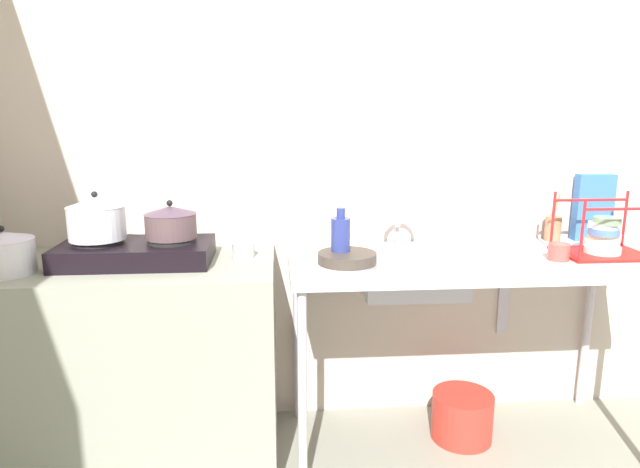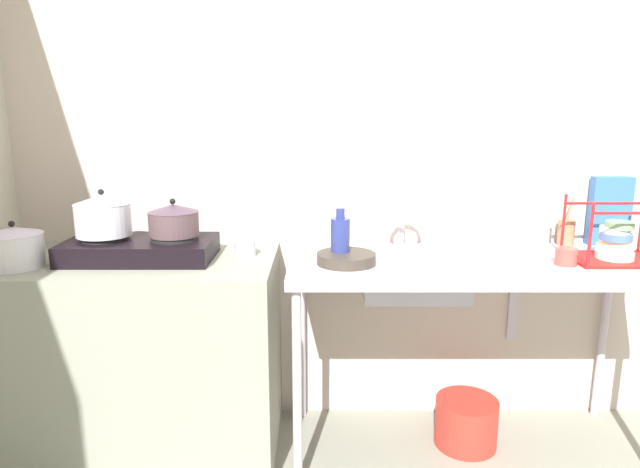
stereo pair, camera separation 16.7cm
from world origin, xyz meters
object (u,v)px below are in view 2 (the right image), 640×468
object	(u,v)px
utensil_jar	(566,232)
dish_rack	(615,245)
cup_by_rack	(566,256)
sink_basin	(413,278)
bottle_by_sink	(340,239)
cereal_box	(609,211)
pot_on_left_burner	(102,215)
small_bowl_on_drainboard	(489,256)
stove	(140,249)
pot_on_right_burner	(173,220)
percolator	(245,242)
bucket_on_floor	(466,422)
faucet	(404,211)
pot_beside_stove	(14,247)
frying_pan	(346,258)

from	to	relation	value
utensil_jar	dish_rack	bearing A→B (deg)	-74.57
cup_by_rack	utensil_jar	world-z (taller)	utensil_jar
sink_basin	cup_by_rack	xyz separation A→B (m)	(0.59, -0.06, 0.11)
bottle_by_sink	cereal_box	world-z (taller)	cereal_box
pot_on_left_burner	utensil_jar	bearing A→B (deg)	7.24
pot_on_left_burner	bottle_by_sink	world-z (taller)	pot_on_left_burner
sink_basin	small_bowl_on_drainboard	world-z (taller)	small_bowl_on_drainboard
stove	pot_on_right_burner	world-z (taller)	pot_on_right_burner
stove	percolator	distance (m)	0.42
pot_on_left_burner	cereal_box	bearing A→B (deg)	6.82
stove	bucket_on_floor	size ratio (longest dim) A/B	2.17
faucet	stove	bearing A→B (deg)	-174.63
pot_beside_stove	utensil_jar	bearing A→B (deg)	9.20
bucket_on_floor	cup_by_rack	bearing A→B (deg)	-19.64
sink_basin	cup_by_rack	size ratio (longest dim) A/B	4.96
pot_on_right_burner	sink_basin	distance (m)	1.00
faucet	pot_beside_stove	bearing A→B (deg)	-171.81
dish_rack	bucket_on_floor	distance (m)	0.99
pot_on_right_burner	percolator	size ratio (longest dim) A/B	1.63
stove	cup_by_rack	bearing A→B (deg)	-2.99
pot_on_right_burner	pot_beside_stove	xyz separation A→B (m)	(-0.59, -0.12, -0.08)
pot_on_right_burner	cereal_box	world-z (taller)	cereal_box
bottle_by_sink	utensil_jar	bearing A→B (deg)	15.79
bucket_on_floor	dish_rack	bearing A→B (deg)	-5.17
stove	small_bowl_on_drainboard	size ratio (longest dim) A/B	3.83
bucket_on_floor	small_bowl_on_drainboard	bearing A→B (deg)	-53.00
stove	dish_rack	world-z (taller)	dish_rack
frying_pan	small_bowl_on_drainboard	size ratio (longest dim) A/B	1.52
percolator	bottle_by_sink	size ratio (longest dim) A/B	0.57
dish_rack	small_bowl_on_drainboard	bearing A→B (deg)	179.99
percolator	utensil_jar	size ratio (longest dim) A/B	0.57
cup_by_rack	cereal_box	bearing A→B (deg)	45.98
sink_basin	faucet	distance (m)	0.29
bottle_by_sink	bucket_on_floor	size ratio (longest dim) A/B	0.80
utensil_jar	bucket_on_floor	xyz separation A→B (m)	(-0.47, -0.23, -0.81)
pot_on_left_burner	frying_pan	distance (m)	1.00
cup_by_rack	faucet	bearing A→B (deg)	162.68
cereal_box	utensil_jar	bearing A→B (deg)	-175.71
pot_on_right_burner	bottle_by_sink	world-z (taller)	pot_on_right_burner
small_bowl_on_drainboard	utensil_jar	world-z (taller)	utensil_jar
percolator	faucet	distance (m)	0.68
pot_beside_stove	frying_pan	bearing A→B (deg)	2.17
stove	sink_basin	world-z (taller)	stove
pot_beside_stove	utensil_jar	xyz separation A→B (m)	(2.30, 0.37, -0.02)
faucet	small_bowl_on_drainboard	distance (m)	0.39
frying_pan	cup_by_rack	xyz separation A→B (m)	(0.86, -0.02, 0.01)
percolator	dish_rack	world-z (taller)	dish_rack
pot_on_left_burner	frying_pan	bearing A→B (deg)	-4.09
dish_rack	cup_by_rack	bearing A→B (deg)	-163.91
bucket_on_floor	bottle_by_sink	bearing A→B (deg)	-173.53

